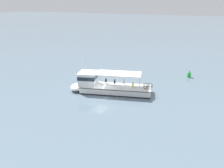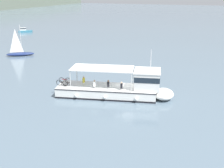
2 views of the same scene
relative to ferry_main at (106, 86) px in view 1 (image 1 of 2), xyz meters
name	(u,v)px [view 1 (image 1 of 2)]	position (x,y,z in m)	size (l,w,h in m)	color
ground_plane	(98,94)	(1.17, -0.69, -1.02)	(400.00, 400.00, 0.00)	slate
ferry_main	(106,86)	(0.00, 0.00, 0.00)	(5.81, 13.07, 5.32)	white
channel_buoy	(189,74)	(-12.70, 11.34, -0.45)	(0.70, 0.70, 1.40)	green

